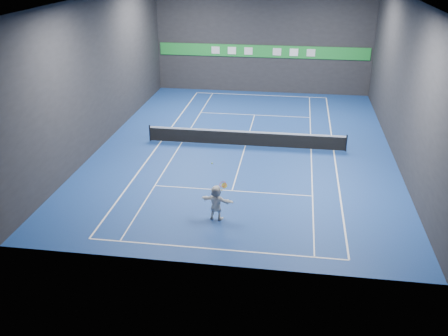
# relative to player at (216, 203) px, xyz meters

# --- Properties ---
(ground) EXTENTS (26.00, 26.00, 0.00)m
(ground) POSITION_rel_player_xyz_m (0.34, 9.37, -0.84)
(ground) COLOR navy
(ground) RESTS_ON ground
(wall_back) EXTENTS (18.00, 0.10, 9.00)m
(wall_back) POSITION_rel_player_xyz_m (0.34, 22.37, 3.66)
(wall_back) COLOR #242326
(wall_back) RESTS_ON ground
(wall_front) EXTENTS (18.00, 0.10, 9.00)m
(wall_front) POSITION_rel_player_xyz_m (0.34, -3.63, 3.66)
(wall_front) COLOR #242326
(wall_front) RESTS_ON ground
(wall_left) EXTENTS (0.10, 26.00, 9.00)m
(wall_left) POSITION_rel_player_xyz_m (-8.66, 9.37, 3.66)
(wall_left) COLOR #242326
(wall_left) RESTS_ON ground
(wall_right) EXTENTS (0.10, 26.00, 9.00)m
(wall_right) POSITION_rel_player_xyz_m (9.34, 9.37, 3.66)
(wall_right) COLOR #242326
(wall_right) RESTS_ON ground
(baseline_near) EXTENTS (10.98, 0.08, 0.01)m
(baseline_near) POSITION_rel_player_xyz_m (0.34, -2.52, -0.84)
(baseline_near) COLOR white
(baseline_near) RESTS_ON ground
(baseline_far) EXTENTS (10.98, 0.08, 0.01)m
(baseline_far) POSITION_rel_player_xyz_m (0.34, 21.26, -0.84)
(baseline_far) COLOR white
(baseline_far) RESTS_ON ground
(sideline_doubles_left) EXTENTS (0.08, 23.78, 0.01)m
(sideline_doubles_left) POSITION_rel_player_xyz_m (-5.15, 9.37, -0.84)
(sideline_doubles_left) COLOR white
(sideline_doubles_left) RESTS_ON ground
(sideline_doubles_right) EXTENTS (0.08, 23.78, 0.01)m
(sideline_doubles_right) POSITION_rel_player_xyz_m (5.83, 9.37, -0.84)
(sideline_doubles_right) COLOR white
(sideline_doubles_right) RESTS_ON ground
(sideline_singles_left) EXTENTS (0.06, 23.78, 0.01)m
(sideline_singles_left) POSITION_rel_player_xyz_m (-3.77, 9.37, -0.84)
(sideline_singles_left) COLOR white
(sideline_singles_left) RESTS_ON ground
(sideline_singles_right) EXTENTS (0.06, 23.78, 0.01)m
(sideline_singles_right) POSITION_rel_player_xyz_m (4.45, 9.37, -0.84)
(sideline_singles_right) COLOR white
(sideline_singles_right) RESTS_ON ground
(service_line_near) EXTENTS (8.23, 0.06, 0.01)m
(service_line_near) POSITION_rel_player_xyz_m (0.34, 2.97, -0.84)
(service_line_near) COLOR white
(service_line_near) RESTS_ON ground
(service_line_far) EXTENTS (8.23, 0.06, 0.01)m
(service_line_far) POSITION_rel_player_xyz_m (0.34, 15.77, -0.84)
(service_line_far) COLOR white
(service_line_far) RESTS_ON ground
(center_service_line) EXTENTS (0.06, 12.80, 0.01)m
(center_service_line) POSITION_rel_player_xyz_m (0.34, 9.37, -0.84)
(center_service_line) COLOR white
(center_service_line) RESTS_ON ground
(player) EXTENTS (1.63, 0.80, 1.69)m
(player) POSITION_rel_player_xyz_m (0.00, 0.00, 0.00)
(player) COLOR white
(player) RESTS_ON ground
(tennis_ball) EXTENTS (0.07, 0.07, 0.07)m
(tennis_ball) POSITION_rel_player_xyz_m (-0.18, 0.04, 1.93)
(tennis_ball) COLOR #C7F128
(tennis_ball) RESTS_ON player
(tennis_net) EXTENTS (12.50, 0.10, 1.07)m
(tennis_net) POSITION_rel_player_xyz_m (0.34, 9.37, -0.30)
(tennis_net) COLOR black
(tennis_net) RESTS_ON ground
(sponsor_banner) EXTENTS (17.64, 0.11, 1.00)m
(sponsor_banner) POSITION_rel_player_xyz_m (0.34, 22.31, 2.66)
(sponsor_banner) COLOR green
(sponsor_banner) RESTS_ON wall_back
(tennis_racket) EXTENTS (0.47, 0.37, 0.51)m
(tennis_racket) POSITION_rel_player_xyz_m (0.30, 0.05, 0.88)
(tennis_racket) COLOR red
(tennis_racket) RESTS_ON player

